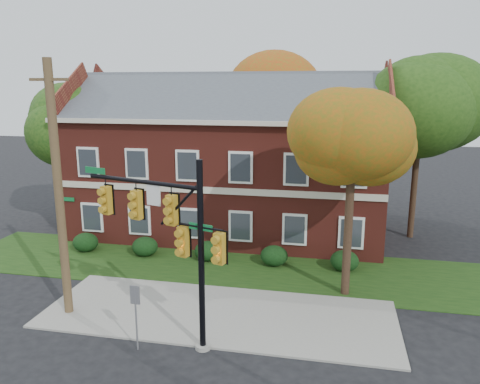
% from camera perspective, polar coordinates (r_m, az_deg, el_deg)
% --- Properties ---
extents(ground, '(120.00, 120.00, 0.00)m').
position_cam_1_polar(ground, '(18.55, -3.45, -16.13)').
color(ground, black).
rests_on(ground, ground).
extents(sidewalk, '(14.00, 5.00, 0.08)m').
position_cam_1_polar(sidewalk, '(19.38, -2.67, -14.63)').
color(sidewalk, gray).
rests_on(sidewalk, ground).
extents(grass_strip, '(30.00, 6.00, 0.04)m').
position_cam_1_polar(grass_strip, '(23.82, 0.31, -9.25)').
color(grass_strip, '#193811').
rests_on(grass_strip, ground).
extents(apartment_building, '(18.80, 8.80, 9.74)m').
position_cam_1_polar(apartment_building, '(28.59, -1.28, 4.81)').
color(apartment_building, maroon).
rests_on(apartment_building, ground).
extents(hedge_far_left, '(1.40, 1.26, 1.05)m').
position_cam_1_polar(hedge_far_left, '(27.35, -18.31, -5.84)').
color(hedge_far_left, black).
rests_on(hedge_far_left, ground).
extents(hedge_left, '(1.40, 1.26, 1.05)m').
position_cam_1_polar(hedge_left, '(25.83, -11.51, -6.53)').
color(hedge_left, black).
rests_on(hedge_left, ground).
extents(hedge_center, '(1.40, 1.26, 1.05)m').
position_cam_1_polar(hedge_center, '(24.71, -3.95, -7.19)').
color(hedge_center, black).
rests_on(hedge_center, ground).
extents(hedge_right, '(1.40, 1.26, 1.05)m').
position_cam_1_polar(hedge_right, '(24.06, 4.18, -7.76)').
color(hedge_right, black).
rests_on(hedge_right, ground).
extents(hedge_far_right, '(1.40, 1.26, 1.05)m').
position_cam_1_polar(hedge_far_right, '(23.91, 12.62, -8.19)').
color(hedge_far_right, black).
rests_on(hedge_far_right, ground).
extents(tree_near_right, '(4.50, 4.25, 8.58)m').
position_cam_1_polar(tree_near_right, '(19.68, 14.25, 5.72)').
color(tree_near_right, black).
rests_on(tree_near_right, ground).
extents(tree_left_rear, '(5.40, 5.10, 8.88)m').
position_cam_1_polar(tree_left_rear, '(31.05, -19.75, 7.85)').
color(tree_left_rear, black).
rests_on(tree_left_rear, ground).
extents(tree_right_rear, '(6.30, 5.95, 10.62)m').
position_cam_1_polar(tree_right_rear, '(28.92, 21.91, 10.24)').
color(tree_right_rear, black).
rests_on(tree_right_rear, ground).
extents(tree_far_rear, '(6.84, 6.46, 11.52)m').
position_cam_1_polar(tree_far_rear, '(35.79, 3.69, 12.59)').
color(tree_far_rear, black).
rests_on(tree_far_rear, ground).
extents(traffic_signal, '(5.77, 1.90, 6.68)m').
position_cam_1_polar(traffic_signal, '(16.20, -8.37, -4.64)').
color(traffic_signal, gray).
rests_on(traffic_signal, ground).
extents(utility_pole, '(1.55, 0.34, 9.97)m').
position_cam_1_polar(utility_pole, '(19.07, -21.24, 0.10)').
color(utility_pole, brown).
rests_on(utility_pole, ground).
extents(sign_post, '(0.35, 0.07, 2.38)m').
position_cam_1_polar(sign_post, '(16.79, -12.61, -13.48)').
color(sign_post, slate).
rests_on(sign_post, ground).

